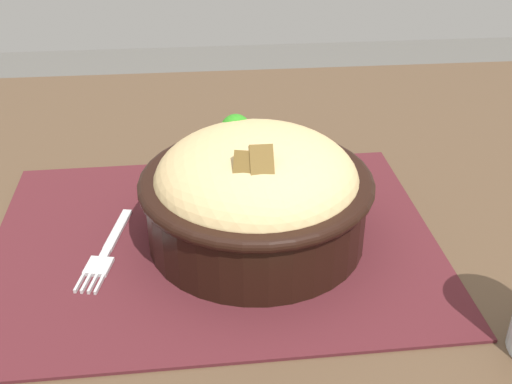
% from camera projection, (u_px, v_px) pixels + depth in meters
% --- Properties ---
extents(table, '(1.06, 0.96, 0.77)m').
position_uv_depth(table, '(242.00, 305.00, 0.66)').
color(table, '#4C3826').
rests_on(table, ground_plane).
extents(placemat, '(0.43, 0.33, 0.00)m').
position_uv_depth(placemat, '(215.00, 240.00, 0.62)').
color(placemat, '#47191E').
rests_on(placemat, table).
extents(bowl, '(0.26, 0.26, 0.12)m').
position_uv_depth(bowl, '(256.00, 190.00, 0.59)').
color(bowl, black).
rests_on(bowl, placemat).
extents(fork, '(0.04, 0.13, 0.00)m').
position_uv_depth(fork, '(106.00, 252.00, 0.59)').
color(fork, '#B8B8B8').
rests_on(fork, placemat).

